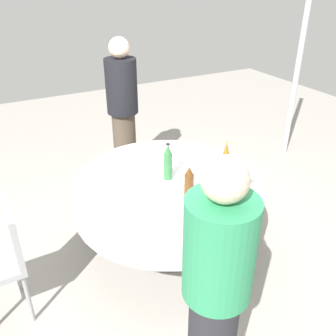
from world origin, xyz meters
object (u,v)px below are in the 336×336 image
at_px(dining_table, 168,194).
at_px(person_south, 216,291).
at_px(plate_left, 225,190).
at_px(person_front, 123,109).
at_px(bottle_brown_front, 189,184).
at_px(plate_mid, 127,184).
at_px(chair_east, 1,255).
at_px(bottle_green_south, 168,163).
at_px(bottle_amber_right, 225,161).
at_px(wine_glass_outer, 249,175).
at_px(plate_west, 222,165).
at_px(wine_glass_north, 212,196).

relative_size(dining_table, person_south, 0.98).
xyz_separation_m(plate_left, person_front, (-0.11, 1.77, 0.10)).
bearing_deg(bottle_brown_front, plate_mid, 126.68).
bearing_deg(chair_east, plate_left, -103.21).
bearing_deg(bottle_green_south, chair_east, -178.46).
bearing_deg(person_front, plate_mid, -103.49).
bearing_deg(bottle_amber_right, person_front, 97.64).
height_order(wine_glass_outer, person_south, person_south).
xyz_separation_m(bottle_amber_right, person_front, (-0.22, 1.61, -0.04)).
bearing_deg(plate_left, plate_west, 58.15).
bearing_deg(bottle_green_south, plate_left, -51.18).
distance_m(bottle_green_south, plate_left, 0.48).
distance_m(plate_west, person_south, 1.47).
distance_m(dining_table, wine_glass_north, 0.57).
height_order(bottle_green_south, wine_glass_north, bottle_green_south).
bearing_deg(wine_glass_outer, plate_west, 87.90).
bearing_deg(chair_east, person_south, -143.41).
bearing_deg(wine_glass_outer, person_south, -136.70).
bearing_deg(plate_left, bottle_brown_front, 177.40).
relative_size(wine_glass_outer, plate_west, 0.55).
bearing_deg(plate_mid, bottle_brown_front, -53.32).
bearing_deg(chair_east, plate_west, -91.51).
height_order(wine_glass_north, wine_glass_outer, wine_glass_north).
bearing_deg(chair_east, bottle_brown_front, -105.35).
height_order(wine_glass_north, plate_mid, wine_glass_north).
xyz_separation_m(dining_table, bottle_green_south, (0.00, -0.00, 0.29)).
distance_m(wine_glass_north, plate_left, 0.28).
relative_size(bottle_amber_right, plate_west, 1.25).
bearing_deg(bottle_green_south, dining_table, 154.58).
xyz_separation_m(person_south, person_front, (0.56, 2.61, 0.03)).
bearing_deg(bottle_brown_front, plate_left, -2.60).
distance_m(plate_west, person_front, 1.47).
relative_size(bottle_brown_front, person_south, 0.19).
xyz_separation_m(dining_table, wine_glass_north, (0.07, -0.51, 0.24)).
distance_m(plate_mid, person_south, 1.27).
bearing_deg(bottle_green_south, plate_mid, 168.41).
distance_m(dining_table, plate_west, 0.52).
bearing_deg(person_front, person_south, -94.62).
xyz_separation_m(plate_mid, person_south, (-0.05, -1.27, 0.07)).
xyz_separation_m(wine_glass_outer, person_front, (-0.30, 1.80, 0.01)).
xyz_separation_m(bottle_brown_front, person_south, (-0.36, -0.86, -0.06)).
bearing_deg(plate_west, dining_table, 176.19).
height_order(bottle_brown_front, plate_left, bottle_brown_front).
distance_m(wine_glass_outer, chair_east, 1.85).
distance_m(wine_glass_north, person_front, 1.92).
bearing_deg(dining_table, wine_glass_outer, -38.91).
relative_size(bottle_brown_front, chair_east, 0.33).
bearing_deg(plate_left, person_front, 93.47).
height_order(person_front, chair_east, person_front).
distance_m(dining_table, plate_left, 0.49).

